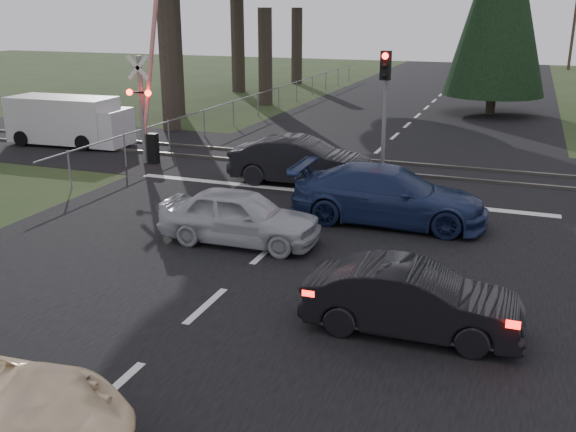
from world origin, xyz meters
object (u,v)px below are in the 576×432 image
at_px(silver_car, 240,216).
at_px(blue_sedan, 389,195).
at_px(dark_hatchback, 412,300).
at_px(dark_car_far, 301,161).
at_px(crossing_signal, 147,107).
at_px(traffic_signal_center, 385,92).
at_px(white_van, 72,121).
at_px(utility_pole_far, 575,16).

height_order(silver_car, blue_sedan, blue_sedan).
relative_size(silver_car, blue_sedan, 0.76).
distance_m(dark_hatchback, dark_car_far, 10.06).
distance_m(crossing_signal, dark_car_far, 6.21).
xyz_separation_m(traffic_signal_center, silver_car, (-1.81, -7.29, -2.15)).
height_order(crossing_signal, white_van, crossing_signal).
bearing_deg(utility_pole_far, white_van, -115.27).
bearing_deg(silver_car, blue_sedan, -48.66).
bearing_deg(white_van, dark_hatchback, -37.83).
bearing_deg(utility_pole_far, dark_car_far, -101.97).
xyz_separation_m(dark_hatchback, silver_car, (-4.62, 3.07, 0.05)).
xyz_separation_m(silver_car, white_van, (-11.21, 8.14, 0.33)).
bearing_deg(dark_hatchback, crossing_signal, 47.86).
distance_m(crossing_signal, blue_sedan, 10.22).
relative_size(traffic_signal_center, dark_car_far, 0.92).
height_order(blue_sedan, white_van, white_van).
height_order(crossing_signal, silver_car, crossing_signal).
xyz_separation_m(traffic_signal_center, blue_sedan, (1.18, -4.53, -2.07)).
bearing_deg(utility_pole_far, blue_sedan, -97.37).
height_order(crossing_signal, traffic_signal_center, crossing_signal).
xyz_separation_m(silver_car, dark_car_far, (-0.44, 5.63, 0.08)).
bearing_deg(blue_sedan, traffic_signal_center, 13.43).
bearing_deg(dark_car_far, traffic_signal_center, -56.62).
distance_m(traffic_signal_center, utility_pole_far, 44.99).
bearing_deg(dark_hatchback, dark_car_far, 28.55).
relative_size(utility_pole_far, dark_hatchback, 2.42).
xyz_separation_m(traffic_signal_center, utility_pole_far, (7.50, 44.32, 1.92)).
relative_size(crossing_signal, traffic_signal_center, 1.70).
relative_size(utility_pole_far, blue_sedan, 1.78).
relative_size(traffic_signal_center, blue_sedan, 0.81).
distance_m(utility_pole_far, blue_sedan, 49.42).
xyz_separation_m(traffic_signal_center, dark_car_far, (-2.25, -1.66, -2.07)).
height_order(utility_pole_far, white_van, utility_pole_far).
distance_m(traffic_signal_center, silver_car, 7.81).
xyz_separation_m(utility_pole_far, white_van, (-20.52, -43.47, -3.74)).
distance_m(crossing_signal, utility_pole_far, 47.96).
distance_m(blue_sedan, white_van, 15.19).
bearing_deg(blue_sedan, dark_car_far, 48.91).
xyz_separation_m(dark_car_far, white_van, (-10.77, 2.51, 0.25)).
relative_size(crossing_signal, utility_pole_far, 0.77).
height_order(traffic_signal_center, blue_sedan, traffic_signal_center).
height_order(utility_pole_far, blue_sedan, utility_pole_far).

